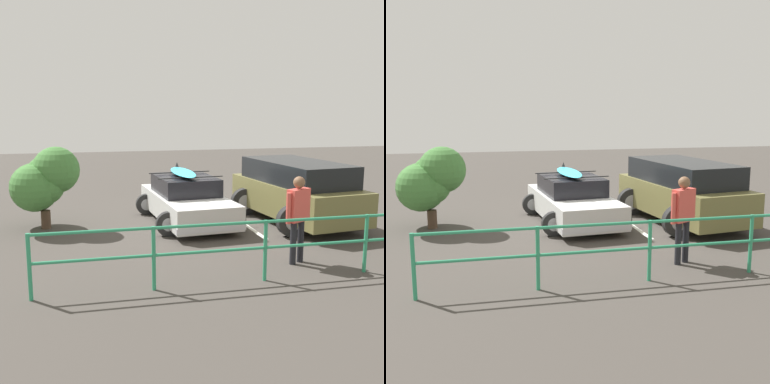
# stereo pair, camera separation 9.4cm
# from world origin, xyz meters

# --- Properties ---
(ground_plane) EXTENTS (44.00, 44.00, 0.02)m
(ground_plane) POSITION_xyz_m (0.00, 0.00, -0.01)
(ground_plane) COLOR #423D38
(ground_plane) RESTS_ON ground
(parking_stripe) EXTENTS (0.12, 4.42, 0.00)m
(parking_stripe) POSITION_xyz_m (-1.22, 0.03, 0.00)
(parking_stripe) COLOR silver
(parking_stripe) RESTS_ON ground
(sedan_car) EXTENTS (2.54, 4.29, 1.55)m
(sedan_car) POSITION_xyz_m (0.25, -0.01, 0.61)
(sedan_car) COLOR silver
(sedan_car) RESTS_ON ground
(suv_car) EXTENTS (2.95, 4.70, 1.71)m
(suv_car) POSITION_xyz_m (-2.69, 0.73, 0.89)
(suv_car) COLOR brown
(suv_car) RESTS_ON ground
(person_bystander) EXTENTS (0.64, 0.41, 1.80)m
(person_bystander) POSITION_xyz_m (-1.13, 4.08, 1.08)
(person_bystander) COLOR black
(person_bystander) RESTS_ON ground
(railing_fence) EXTENTS (8.32, 0.15, 1.15)m
(railing_fence) POSITION_xyz_m (-0.11, 4.87, 0.77)
(railing_fence) COLOR #2D9366
(railing_fence) RESTS_ON ground
(bush_near_left) EXTENTS (1.84, 1.87, 2.18)m
(bush_near_left) POSITION_xyz_m (4.08, -0.05, 1.26)
(bush_near_left) COLOR #4C3828
(bush_near_left) RESTS_ON ground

